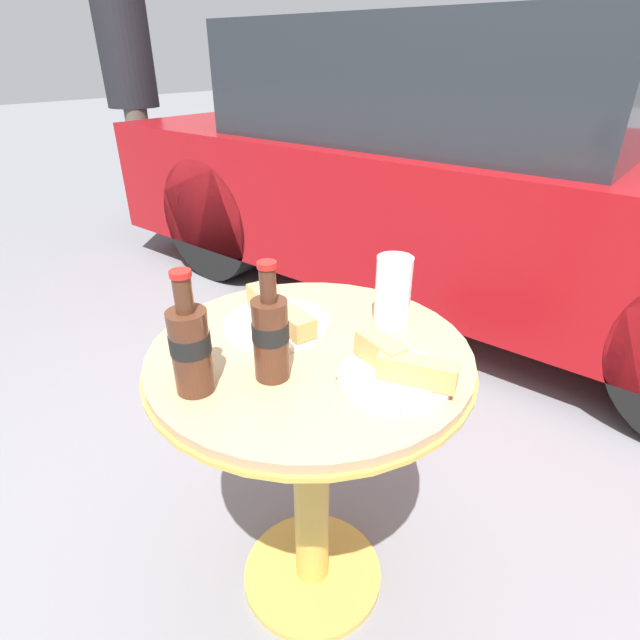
{
  "coord_description": "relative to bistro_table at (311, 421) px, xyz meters",
  "views": [
    {
      "loc": [
        0.55,
        -0.65,
        1.23
      ],
      "look_at": [
        0.0,
        0.03,
        0.76
      ],
      "focal_mm": 28.0,
      "sensor_mm": 36.0,
      "label": 1
    }
  ],
  "objects": [
    {
      "name": "ground_plane",
      "position": [
        0.0,
        0.0,
        -0.52
      ],
      "size": [
        30.0,
        30.0,
        0.0
      ],
      "primitive_type": "plane",
      "color": "slate"
    },
    {
      "name": "bistro_table",
      "position": [
        0.0,
        0.0,
        0.0
      ],
      "size": [
        0.66,
        0.66,
        0.71
      ],
      "color": "gold",
      "rests_on": "ground_plane"
    },
    {
      "name": "cola_bottle_left",
      "position": [
        -0.07,
        -0.23,
        0.27
      ],
      "size": [
        0.07,
        0.07,
        0.22
      ],
      "color": "#4C2819",
      "rests_on": "bistro_table"
    },
    {
      "name": "cola_bottle_right",
      "position": [
        0.01,
        -0.12,
        0.27
      ],
      "size": [
        0.07,
        0.07,
        0.22
      ],
      "color": "#4C2819",
      "rests_on": "bistro_table"
    },
    {
      "name": "drinking_glass",
      "position": [
        0.07,
        0.19,
        0.26
      ],
      "size": [
        0.08,
        0.08,
        0.15
      ],
      "color": "black",
      "rests_on": "bistro_table"
    },
    {
      "name": "lunch_plate_near",
      "position": [
        -0.11,
        0.02,
        0.21
      ],
      "size": [
        0.23,
        0.23,
        0.07
      ],
      "color": "silver",
      "rests_on": "bistro_table"
    },
    {
      "name": "lunch_plate_far",
      "position": [
        0.19,
        0.01,
        0.21
      ],
      "size": [
        0.21,
        0.2,
        0.06
      ],
      "color": "silver",
      "rests_on": "bistro_table"
    },
    {
      "name": "parked_car",
      "position": [
        -0.55,
        1.98,
        0.13
      ],
      "size": [
        4.03,
        1.74,
        1.38
      ],
      "color": "#9E0F14",
      "rests_on": "ground_plane"
    },
    {
      "name": "pedestrian",
      "position": [
        -3.09,
        1.64,
        0.5
      ],
      "size": [
        0.37,
        0.37,
        1.81
      ],
      "color": "brown",
      "rests_on": "ground_plane"
    }
  ]
}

